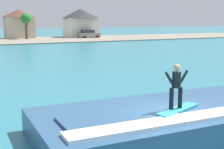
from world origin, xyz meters
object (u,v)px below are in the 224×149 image
car_far_shore (89,34)px  tree_tall_bare (26,20)px  house_gabled_white (81,21)px  surfer (176,84)px  surfboard (178,109)px  wave_crest (169,118)px  house_small_cottage (19,23)px

car_far_shore → tree_tall_bare: 13.46m
car_far_shore → tree_tall_bare: tree_tall_bare is taller
house_gabled_white → surfer: bearing=-106.6°
surfboard → wave_crest: bearing=81.4°
surfboard → house_small_cottage: 62.37m
car_far_shore → wave_crest: bearing=-108.2°
wave_crest → tree_tall_bare: size_ratio=1.96×
house_gabled_white → surfboard: bearing=-106.5°
surfboard → tree_tall_bare: (5.28, 57.29, 2.98)m
car_far_shore → house_small_cottage: (-13.64, 5.82, 2.43)m
surfer → house_small_cottage: size_ratio=0.23×
surfboard → tree_tall_bare: bearing=84.7°
car_far_shore → house_small_cottage: house_small_cottage is taller
car_far_shore → tree_tall_bare: (-13.07, 0.97, 3.09)m
surfboard → surfer: bearing=164.5°
car_far_shore → house_small_cottage: bearing=156.9°
house_gabled_white → car_far_shore: bearing=-84.2°
car_far_shore → house_gabled_white: house_gabled_white is taller
surfboard → car_far_shore: size_ratio=0.49×
surfer → house_gabled_white: 62.99m
tree_tall_bare → surfboard: bearing=-95.3°
wave_crest → house_gabled_white: bearing=73.4°
wave_crest → house_gabled_white: (17.83, 59.68, 3.22)m
surfer → car_far_shore: (18.45, 56.29, -1.05)m
car_far_shore → house_gabled_white: (-0.41, 4.04, 2.75)m
house_small_cottage → house_gabled_white: bearing=-7.7°
house_gabled_white → house_small_cottage: bearing=172.3°
surfer → tree_tall_bare: size_ratio=0.31×
surfer → tree_tall_bare: 57.55m
surfer → tree_tall_bare: (5.38, 57.26, 2.04)m
tree_tall_bare → surfer: bearing=-95.4°
wave_crest → car_far_shore: bearing=71.8°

